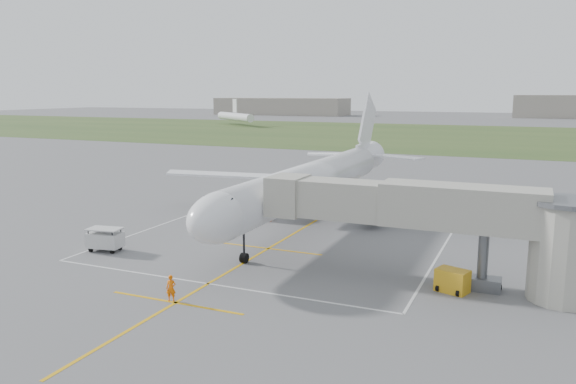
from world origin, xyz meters
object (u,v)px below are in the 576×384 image
at_px(gpu_unit, 452,281).
at_px(baggage_cart, 105,239).
at_px(airliner, 313,181).
at_px(ramp_worker_wing, 268,212).
at_px(ramp_worker_nose, 171,288).
at_px(jet_bridge, 450,220).

bearing_deg(gpu_unit, baggage_cart, -158.50).
bearing_deg(airliner, ramp_worker_wing, -164.75).
height_order(baggage_cart, ramp_worker_wing, baggage_cart).
bearing_deg(airliner, ramp_worker_nose, -90.98).
bearing_deg(airliner, gpu_unit, -43.67).
height_order(ramp_worker_nose, ramp_worker_wing, ramp_worker_wing).
relative_size(airliner, ramp_worker_nose, 26.57).
xyz_separation_m(airliner, ramp_worker_nose, (-0.42, -24.61, -3.51)).
bearing_deg(gpu_unit, ramp_worker_wing, 164.00).
bearing_deg(jet_bridge, ramp_worker_wing, 147.26).
bearing_deg(ramp_worker_nose, airliner, 68.29).
xyz_separation_m(airliner, jet_bridge, (15.72, -14.25, 0.35)).
distance_m(jet_bridge, ramp_worker_wing, 24.36).
xyz_separation_m(airliner, baggage_cart, (-12.58, -16.98, -3.37)).
relative_size(airliner, gpu_unit, 19.21).
xyz_separation_m(baggage_cart, ramp_worker_nose, (12.16, -7.63, -0.14)).
relative_size(gpu_unit, ramp_worker_wing, 1.25).
relative_size(jet_bridge, baggage_cart, 7.54).
bearing_deg(ramp_worker_nose, ramp_worker_wing, 79.22).
xyz_separation_m(airliner, gpu_unit, (16.20, -15.46, -3.61)).
distance_m(airliner, ramp_worker_nose, 24.87).
height_order(gpu_unit, ramp_worker_wing, ramp_worker_wing).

